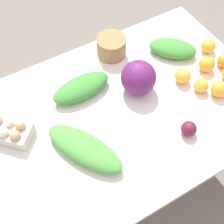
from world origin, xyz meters
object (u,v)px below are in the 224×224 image
at_px(paper_bag, 111,47).
at_px(egg_carton, 2,129).
at_px(cabbage_purple, 138,78).
at_px(greens_bunch_dandelion, 81,88).
at_px(orange_2, 224,61).
at_px(beet_root, 189,129).
at_px(orange_6, 182,75).
at_px(orange_0, 201,85).
at_px(orange_5, 219,89).
at_px(orange_1, 208,46).
at_px(greens_bunch_scallion, 84,148).
at_px(greens_bunch_chard, 173,48).
at_px(orange_4, 207,64).

bearing_deg(paper_bag, egg_carton, 16.08).
xyz_separation_m(cabbage_purple, greens_bunch_dandelion, (0.24, -0.11, -0.04)).
bearing_deg(orange_2, beet_root, 29.34).
relative_size(paper_bag, orange_6, 1.95).
relative_size(orange_0, orange_5, 0.90).
bearing_deg(beet_root, orange_1, -138.96).
bearing_deg(orange_1, orange_5, 59.98).
bearing_deg(greens_bunch_scallion, greens_bunch_dandelion, -114.72).
xyz_separation_m(orange_0, orange_6, (0.04, -0.09, 0.00)).
relative_size(cabbage_purple, orange_2, 2.40).
relative_size(egg_carton, paper_bag, 1.72).
height_order(greens_bunch_scallion, greens_bunch_chard, greens_bunch_scallion).
bearing_deg(paper_bag, orange_5, 122.01).
bearing_deg(orange_1, cabbage_purple, 3.68).
bearing_deg(orange_4, orange_2, 165.08).
height_order(greens_bunch_dandelion, orange_6, orange_6).
bearing_deg(orange_4, beet_root, 39.18).
bearing_deg(orange_2, greens_bunch_scallion, 5.66).
xyz_separation_m(paper_bag, greens_bunch_scallion, (0.38, 0.43, -0.02)).
distance_m(orange_1, orange_6, 0.26).
xyz_separation_m(greens_bunch_chard, beet_root, (0.23, 0.42, 0.00)).
distance_m(greens_bunch_scallion, orange_6, 0.59).
xyz_separation_m(orange_0, orange_2, (-0.20, -0.06, -0.00)).
bearing_deg(greens_bunch_dandelion, orange_4, 163.20).
relative_size(greens_bunch_chard, orange_2, 3.55).
relative_size(egg_carton, orange_6, 3.35).
distance_m(greens_bunch_dandelion, orange_5, 0.64).
height_order(cabbage_purple, orange_5, cabbage_purple).
bearing_deg(paper_bag, beet_root, 94.70).
xyz_separation_m(orange_0, orange_4, (-0.11, -0.09, 0.00)).
distance_m(orange_0, orange_5, 0.08).
relative_size(egg_carton, orange_0, 3.69).
bearing_deg(greens_bunch_dandelion, orange_2, 163.45).
height_order(beet_root, orange_4, orange_4).
relative_size(egg_carton, greens_bunch_scallion, 0.71).
height_order(orange_2, orange_6, orange_6).
xyz_separation_m(cabbage_purple, paper_bag, (-0.01, -0.26, -0.03)).
relative_size(greens_bunch_dandelion, beet_root, 4.24).
bearing_deg(greens_bunch_dandelion, cabbage_purple, 154.68).
distance_m(paper_bag, orange_2, 0.56).
distance_m(orange_0, orange_1, 0.27).
xyz_separation_m(greens_bunch_chard, orange_4, (-0.08, 0.18, 0.00)).
xyz_separation_m(greens_bunch_dandelion, orange_4, (-0.60, 0.18, 0.00)).
bearing_deg(orange_6, greens_bunch_scallion, 10.64).
height_order(egg_carton, orange_2, egg_carton).
bearing_deg(orange_0, beet_root, 38.88).
relative_size(paper_bag, beet_root, 2.19).
bearing_deg(greens_bunch_scallion, orange_5, 176.37).
relative_size(orange_4, orange_6, 1.01).
relative_size(cabbage_purple, orange_1, 2.22).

